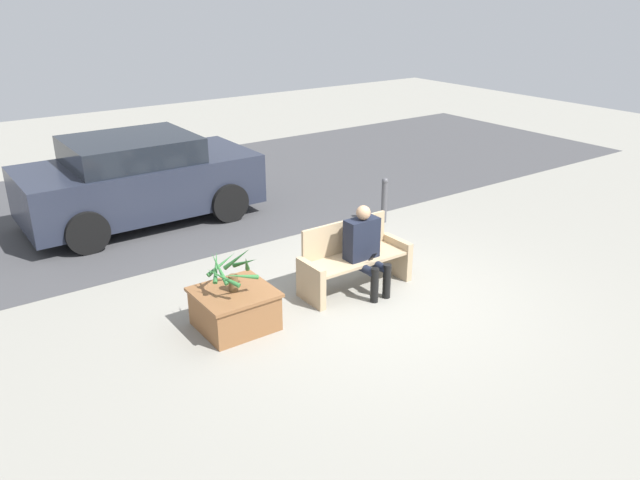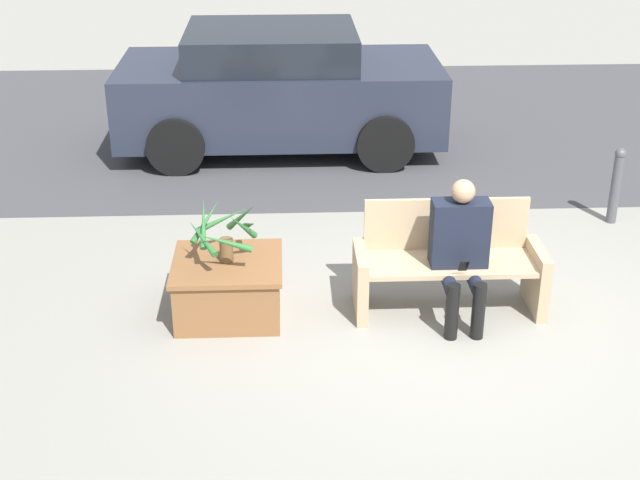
% 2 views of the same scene
% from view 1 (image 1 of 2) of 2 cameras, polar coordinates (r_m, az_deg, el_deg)
% --- Properties ---
extents(ground_plane, '(30.00, 30.00, 0.00)m').
position_cam_1_polar(ground_plane, '(8.10, 4.53, -5.33)').
color(ground_plane, gray).
extents(road_surface, '(20.00, 6.00, 0.01)m').
position_cam_1_polar(road_surface, '(12.40, -11.62, 4.23)').
color(road_surface, '#424244').
rests_on(road_surface, ground_plane).
extents(bench, '(1.53, 0.54, 0.88)m').
position_cam_1_polar(bench, '(8.23, 3.05, -1.75)').
color(bench, tan).
rests_on(bench, ground_plane).
extents(person_seated, '(0.45, 0.57, 1.17)m').
position_cam_1_polar(person_seated, '(8.04, 4.16, -0.51)').
color(person_seated, black).
rests_on(person_seated, ground_plane).
extents(planter_box, '(0.88, 0.83, 0.47)m').
position_cam_1_polar(planter_box, '(7.39, -7.80, -6.13)').
color(planter_box, brown).
rests_on(planter_box, ground_plane).
extents(potted_plant, '(0.58, 0.59, 0.50)m').
position_cam_1_polar(potted_plant, '(7.18, -8.08, -2.73)').
color(potted_plant, brown).
rests_on(potted_plant, planter_box).
extents(parked_car, '(3.83, 1.98, 1.46)m').
position_cam_1_polar(parked_car, '(10.92, -16.25, 5.35)').
color(parked_car, '#232838').
rests_on(parked_car, ground_plane).
extents(bollard_post, '(0.11, 0.11, 0.78)m').
position_cam_1_polar(bollard_post, '(10.58, 5.89, 3.74)').
color(bollard_post, '#4C4C51').
rests_on(bollard_post, ground_plane).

